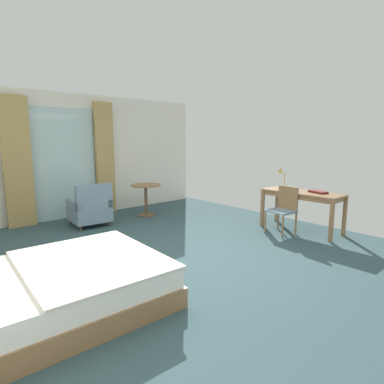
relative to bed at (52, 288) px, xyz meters
The scene contains 12 objects.
ground 1.98m from the bed, ahead, with size 6.82×7.94×0.10m, color #334C51.
wall_back 4.57m from the bed, 64.10° to the left, with size 6.42×0.12×2.80m, color white.
balcony_glass_door 4.31m from the bed, 68.28° to the left, with size 1.45×0.02×2.46m, color silver.
curtain_panel_left 3.99m from the bed, 80.87° to the left, with size 0.53×0.10×2.64m, color tan.
curtain_panel_right 4.67m from the bed, 56.70° to the left, with size 0.44×0.10×2.64m, color tan.
bed is the anchor object (origin of this frame).
writing_desk 4.69m from the bed, ahead, with size 0.61×1.51×0.78m.
desk_chair 4.26m from the bed, ahead, with size 0.47×0.50×0.89m.
desk_lamp 4.79m from the bed, ahead, with size 0.18×0.27×0.46m.
closed_book 4.80m from the bed, ahead, with size 0.18×0.33×0.04m, color maroon.
armchair_by_window 3.37m from the bed, 59.88° to the left, with size 0.78×0.82×0.90m.
round_cafe_table 4.22m from the bed, 43.59° to the left, with size 0.69×0.69×0.74m.
Camera 1 is at (-2.86, -3.52, 1.78)m, focal length 29.37 mm.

